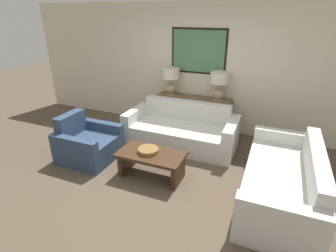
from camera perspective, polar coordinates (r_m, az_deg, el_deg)
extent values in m
plane|color=brown|center=(4.28, -3.37, -11.37)|extent=(20.00, 20.00, 0.00)
cube|color=beige|center=(5.78, 6.64, 12.24)|extent=(8.38, 0.10, 2.65)
cube|color=black|center=(5.67, 6.66, 15.86)|extent=(1.18, 0.01, 0.92)
cube|color=#4C7F56|center=(5.66, 6.64, 15.85)|extent=(1.10, 0.02, 0.84)
cube|color=brown|center=(5.79, 5.42, 2.60)|extent=(1.62, 0.40, 0.77)
cylinder|color=tan|center=(5.82, 0.61, 7.00)|extent=(0.18, 0.18, 0.02)
sphere|color=tan|center=(5.79, 0.61, 8.13)|extent=(0.22, 0.22, 0.22)
cylinder|color=#8C7A51|center=(5.75, 0.62, 9.76)|extent=(0.02, 0.02, 0.12)
cylinder|color=beige|center=(5.71, 0.63, 11.44)|extent=(0.37, 0.37, 0.22)
cylinder|color=tan|center=(5.53, 10.79, 5.66)|extent=(0.18, 0.18, 0.02)
sphere|color=tan|center=(5.50, 10.88, 6.85)|extent=(0.22, 0.22, 0.22)
cylinder|color=#8C7A51|center=(5.45, 11.02, 8.55)|extent=(0.02, 0.02, 0.12)
cylinder|color=beige|center=(5.41, 11.16, 10.31)|extent=(0.37, 0.37, 0.22)
cube|color=silver|center=(5.11, 2.37, -2.47)|extent=(1.78, 0.77, 0.41)
cube|color=silver|center=(5.44, 4.17, 1.43)|extent=(1.78, 0.18, 0.81)
cube|color=silver|center=(5.52, -6.83, 0.70)|extent=(0.18, 0.95, 0.63)
cube|color=silver|center=(4.92, 13.49, -2.77)|extent=(0.18, 0.95, 0.63)
cube|color=silver|center=(4.09, 21.72, -11.65)|extent=(0.77, 1.78, 0.41)
cube|color=silver|center=(4.03, 28.93, -10.27)|extent=(0.18, 1.78, 0.81)
cube|color=silver|center=(4.89, 23.53, -4.41)|extent=(0.95, 0.18, 0.63)
cube|color=silver|center=(3.25, 22.80, -19.80)|extent=(0.95, 0.18, 0.63)
cube|color=#3D2616|center=(4.14, -3.67, -6.20)|extent=(1.05, 0.56, 0.05)
cube|color=#3D2616|center=(4.44, -8.95, -7.36)|extent=(0.07, 0.45, 0.37)
cube|color=#3D2616|center=(4.09, 2.27, -10.03)|extent=(0.07, 0.45, 0.37)
cylinder|color=olive|center=(4.14, -4.33, -5.30)|extent=(0.32, 0.32, 0.07)
cube|color=navy|center=(4.88, -15.79, -4.78)|extent=(0.73, 0.62, 0.41)
cube|color=navy|center=(5.07, -20.11, -1.73)|extent=(0.18, 0.62, 0.81)
cube|color=navy|center=(4.65, -19.63, -5.68)|extent=(0.91, 0.14, 0.57)
cube|color=navy|center=(5.16, -14.13, -1.99)|extent=(0.91, 0.14, 0.57)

